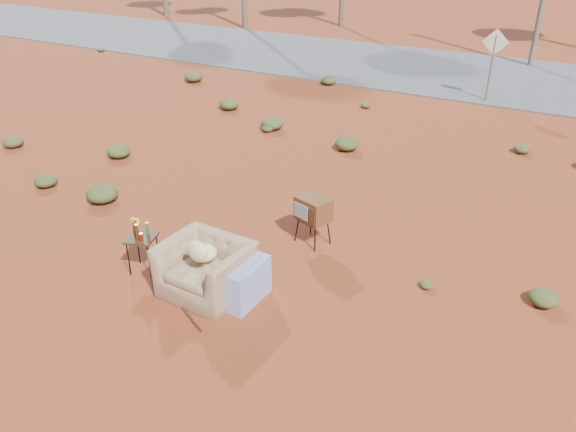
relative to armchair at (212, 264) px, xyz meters
The scene contains 8 objects.
ground 0.63m from the armchair, 91.04° to the left, with size 140.00×140.00×0.00m, color maroon.
highway 15.37m from the armchair, 90.02° to the left, with size 140.00×7.00×0.04m, color #565659.
armchair is the anchor object (origin of this frame).
tv_unit 2.19m from the armchair, 72.68° to the left, with size 0.66×0.59×0.89m.
side_table 1.39m from the armchair, behind, with size 0.55×0.55×0.90m.
rusty_bar 0.76m from the armchair, 112.75° to the right, with size 0.04×0.04×1.40m, color #492713.
road_sign 12.49m from the armchair, 83.11° to the left, with size 0.78×0.06×2.19m.
scrub_patch 4.86m from the armchair, 99.88° to the left, with size 17.49×8.07×0.33m.
Camera 1 is at (4.46, -5.98, 5.18)m, focal length 35.00 mm.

